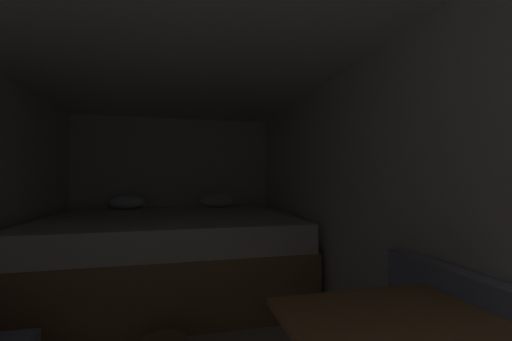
# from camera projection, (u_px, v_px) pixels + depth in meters

# --- Properties ---
(wall_back) EXTENTS (2.80, 0.05, 2.08)m
(wall_back) POSITION_uv_depth(u_px,v_px,m) (174.00, 191.00, 4.44)
(wall_back) COLOR silver
(wall_back) RESTS_ON ground
(wall_right) EXTENTS (0.05, 4.65, 2.08)m
(wall_right) POSITION_uv_depth(u_px,v_px,m) (345.00, 203.00, 2.48)
(wall_right) COLOR silver
(wall_right) RESTS_ON ground
(ceiling_slab) EXTENTS (2.80, 4.65, 0.05)m
(ceiling_slab) POSITION_uv_depth(u_px,v_px,m) (168.00, 54.00, 2.18)
(ceiling_slab) COLOR white
(ceiling_slab) RESTS_ON wall_left
(bed) EXTENTS (2.58, 2.01, 1.01)m
(bed) POSITION_uv_depth(u_px,v_px,m) (172.00, 253.00, 3.39)
(bed) COLOR #9E7247
(bed) RESTS_ON ground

